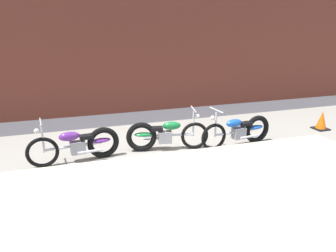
{
  "coord_description": "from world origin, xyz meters",
  "views": [
    {
      "loc": [
        -1.94,
        -5.54,
        2.89
      ],
      "look_at": [
        0.11,
        0.8,
        0.75
      ],
      "focal_mm": 33.19,
      "sensor_mm": 36.0,
      "label": 1
    }
  ],
  "objects": [
    {
      "name": "brick_building_wall",
      "position": [
        0.0,
        5.2,
        2.82
      ],
      "size": [
        36.0,
        0.5,
        5.65
      ],
      "primitive_type": "cube",
      "color": "brown",
      "rests_on": "ground"
    },
    {
      "name": "motorcycle_green",
      "position": [
        0.09,
        1.22,
        0.4
      ],
      "size": [
        1.99,
        0.69,
        1.03
      ],
      "rotation": [
        0.0,
        0.0,
        -0.19
      ],
      "color": "black",
      "rests_on": "ground"
    },
    {
      "name": "motorcycle_purple",
      "position": [
        -1.8,
        1.16,
        0.4
      ],
      "size": [
        2.0,
        0.58,
        1.03
      ],
      "rotation": [
        0.0,
        0.0,
        3.25
      ],
      "color": "black",
      "rests_on": "ground"
    },
    {
      "name": "motorcycle_blue",
      "position": [
        2.09,
        0.92,
        0.4
      ],
      "size": [
        2.0,
        0.58,
        1.03
      ],
      "rotation": [
        0.0,
        0.0,
        3.25
      ],
      "color": "black",
      "rests_on": "ground"
    },
    {
      "name": "traffic_cone",
      "position": [
        5.01,
        1.34,
        0.25
      ],
      "size": [
        0.4,
        0.4,
        0.55
      ],
      "color": "orange",
      "rests_on": "ground"
    },
    {
      "name": "sidewalk_slab",
      "position": [
        0.0,
        1.75,
        0.0
      ],
      "size": [
        36.0,
        3.5,
        0.01
      ],
      "primitive_type": "cube",
      "color": "#9E998E",
      "rests_on": "ground"
    },
    {
      "name": "ground_plane",
      "position": [
        0.0,
        0.0,
        0.0
      ],
      "size": [
        80.0,
        80.0,
        0.0
      ],
      "primitive_type": "plane",
      "color": "#47474C"
    }
  ]
}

